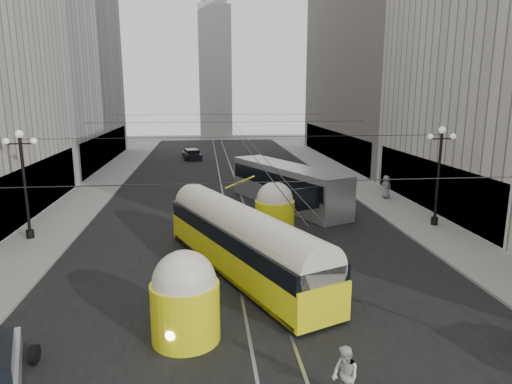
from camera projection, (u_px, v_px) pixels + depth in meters
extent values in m
cube|color=black|center=(229.00, 186.00, 42.52)|extent=(20.00, 85.00, 0.02)
cube|color=gray|center=(105.00, 181.00, 44.60)|extent=(4.00, 72.00, 0.15)
cube|color=gray|center=(343.00, 176.00, 47.20)|extent=(4.00, 72.00, 0.15)
cube|color=gray|center=(221.00, 187.00, 42.44)|extent=(0.12, 85.00, 0.04)
cube|color=gray|center=(237.00, 186.00, 42.60)|extent=(0.12, 85.00, 0.04)
cube|color=black|center=(38.00, 187.00, 32.32)|extent=(0.10, 18.00, 3.60)
cube|color=#999999|center=(47.00, 44.00, 52.40)|extent=(12.00, 28.00, 28.00)
cube|color=black|center=(107.00, 148.00, 55.62)|extent=(0.10, 25.20, 3.60)
cube|color=black|center=(428.00, 184.00, 33.42)|extent=(0.10, 18.00, 3.60)
cube|color=#514C47|center=(383.00, 31.00, 56.30)|extent=(12.00, 32.00, 32.00)
cube|color=black|center=(332.00, 145.00, 58.66)|extent=(0.10, 28.80, 3.60)
cube|color=#B2AFA8|center=(215.00, 74.00, 86.06)|extent=(6.00, 6.00, 24.00)
cylinder|color=black|center=(25.00, 189.00, 26.41)|extent=(0.18, 0.18, 6.00)
cylinder|color=black|center=(30.00, 234.00, 27.00)|extent=(0.44, 0.44, 0.50)
cylinder|color=black|center=(20.00, 144.00, 25.85)|extent=(1.60, 0.08, 0.08)
sphere|color=white|center=(19.00, 134.00, 25.73)|extent=(0.44, 0.44, 0.44)
sphere|color=white|center=(6.00, 141.00, 25.73)|extent=(0.36, 0.36, 0.36)
sphere|color=white|center=(34.00, 141.00, 25.90)|extent=(0.36, 0.36, 0.36)
cylinder|color=black|center=(438.00, 179.00, 29.13)|extent=(0.18, 0.18, 6.00)
cylinder|color=black|center=(434.00, 221.00, 29.72)|extent=(0.44, 0.44, 0.50)
cylinder|color=black|center=(442.00, 139.00, 28.58)|extent=(1.60, 0.08, 0.08)
sphere|color=white|center=(442.00, 130.00, 28.46)|extent=(0.44, 0.44, 0.44)
sphere|color=white|center=(430.00, 137.00, 28.46)|extent=(0.36, 0.36, 0.36)
sphere|color=white|center=(453.00, 136.00, 28.62)|extent=(0.36, 0.36, 0.36)
cylinder|color=black|center=(279.00, 182.00, 13.57)|extent=(25.00, 0.03, 0.03)
cylinder|color=black|center=(241.00, 137.00, 27.16)|extent=(25.00, 0.03, 0.03)
cylinder|color=black|center=(229.00, 122.00, 40.75)|extent=(25.00, 0.03, 0.03)
cylinder|color=black|center=(223.00, 115.00, 54.34)|extent=(25.00, 0.03, 0.03)
cylinder|color=black|center=(227.00, 121.00, 44.67)|extent=(0.03, 72.00, 0.03)
cylinder|color=black|center=(231.00, 121.00, 44.72)|extent=(0.03, 72.00, 0.03)
cube|color=yellow|center=(242.00, 254.00, 22.04)|extent=(7.28, 12.93, 1.58)
cube|color=black|center=(242.00, 268.00, 22.20)|extent=(7.13, 12.57, 0.28)
cube|color=black|center=(242.00, 233.00, 21.82)|extent=(7.22, 12.76, 0.79)
cylinder|color=silver|center=(242.00, 228.00, 21.76)|extent=(6.94, 12.64, 2.14)
cylinder|color=yellow|center=(185.00, 312.00, 16.02)|extent=(2.42, 2.42, 2.14)
sphere|color=silver|center=(184.00, 282.00, 15.78)|extent=(2.23, 2.23, 2.23)
cylinder|color=yellow|center=(275.00, 218.00, 28.02)|extent=(2.42, 2.42, 2.14)
sphere|color=silver|center=(275.00, 200.00, 27.78)|extent=(2.23, 2.23, 2.23)
sphere|color=#FFF2BF|center=(171.00, 335.00, 15.00)|extent=(0.36, 0.36, 0.36)
cube|color=#AAAEB0|center=(287.00, 185.00, 34.96)|extent=(7.49, 12.41, 3.11)
cube|color=black|center=(287.00, 179.00, 34.85)|extent=(7.33, 12.03, 1.14)
cube|color=black|center=(304.00, 199.00, 28.89)|extent=(2.22, 1.07, 1.45)
cylinder|color=black|center=(279.00, 214.00, 31.01)|extent=(0.30, 1.04, 1.04)
cylinder|color=black|center=(316.00, 213.00, 31.29)|extent=(0.30, 1.04, 1.04)
cylinder|color=black|center=(263.00, 189.00, 39.10)|extent=(0.30, 1.04, 1.04)
cylinder|color=black|center=(293.00, 188.00, 39.38)|extent=(0.30, 1.04, 1.04)
cylinder|color=black|center=(34.00, 354.00, 14.74)|extent=(0.22, 0.63, 0.63)
cube|color=white|center=(256.00, 165.00, 52.36)|extent=(2.33, 4.35, 0.73)
cube|color=black|center=(256.00, 160.00, 52.25)|extent=(1.84, 2.48, 0.69)
cylinder|color=black|center=(250.00, 168.00, 50.95)|extent=(0.22, 0.59, 0.59)
cylinder|color=black|center=(264.00, 168.00, 51.11)|extent=(0.22, 0.59, 0.59)
cylinder|color=black|center=(248.00, 164.00, 53.68)|extent=(0.22, 0.59, 0.59)
cylinder|color=black|center=(261.00, 164.00, 53.84)|extent=(0.22, 0.59, 0.59)
cube|color=black|center=(192.00, 156.00, 59.60)|extent=(2.71, 4.50, 0.74)
cube|color=black|center=(192.00, 152.00, 59.49)|extent=(2.04, 2.61, 0.70)
cylinder|color=black|center=(186.00, 159.00, 58.16)|extent=(0.22, 0.60, 0.60)
cylinder|color=black|center=(198.00, 159.00, 58.33)|extent=(0.22, 0.60, 0.60)
cylinder|color=black|center=(186.00, 156.00, 60.93)|extent=(0.22, 0.60, 0.60)
cylinder|color=black|center=(198.00, 156.00, 61.10)|extent=(0.22, 0.60, 0.60)
imported|color=silver|center=(345.00, 376.00, 12.71)|extent=(0.85, 0.98, 1.74)
imported|color=slate|center=(386.00, 187.00, 37.02)|extent=(0.97, 0.65, 1.88)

